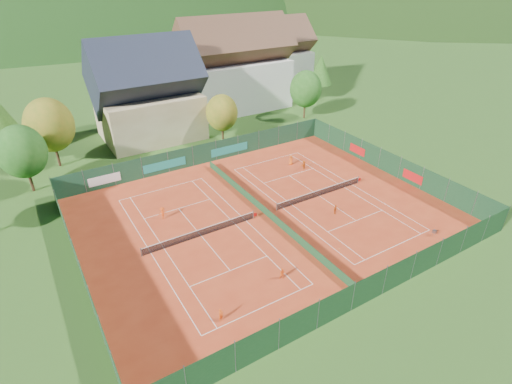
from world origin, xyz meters
The scene contains 31 objects.
ground centered at (0.00, 0.00, -0.02)m, with size 600.00×600.00×0.00m, color #285119.
clay_pad centered at (0.00, 0.00, 0.01)m, with size 40.00×32.00×0.01m, color #B5381A.
court_markings_left centered at (-8.00, 0.00, 0.01)m, with size 11.03×23.83×0.00m.
court_markings_right centered at (8.00, 0.00, 0.01)m, with size 11.03×23.83×0.00m.
tennis_net_left centered at (-7.85, 0.00, 0.51)m, with size 13.30×0.10×1.02m.
tennis_net_right centered at (8.15, 0.00, 0.51)m, with size 13.30×0.10×1.02m.
court_divider centered at (0.00, 0.00, 0.50)m, with size 0.03×28.80×1.00m.
fence_north centered at (-0.46, 15.99, 1.47)m, with size 40.00×0.10×3.00m.
fence_south centered at (0.00, -16.00, 1.50)m, with size 40.00×0.04×3.00m.
fence_west centered at (-20.00, 0.00, 1.50)m, with size 0.04×32.00×3.00m.
fence_east centered at (20.00, 0.05, 1.48)m, with size 0.09×32.00×3.00m.
chalet centered at (-3.00, 30.00, 6.62)m, with size 16.20×12.00×16.00m.
hotel_block_a centered at (16.00, 36.00, 7.38)m, with size 21.60×11.00×17.25m.
hotel_block_b centered at (30.00, 44.00, 6.62)m, with size 17.28×10.00×15.50m.
tree_west_front centered at (-22.00, 20.00, 5.39)m, with size 5.72×5.72×8.69m.
tree_west_mid centered at (-18.00, 26.00, 6.07)m, with size 6.44×6.44×9.78m.
tree_center centered at (6.00, 22.00, 4.72)m, with size 5.01×5.01×7.60m.
tree_east_front centered at (24.00, 24.00, 5.39)m, with size 5.72×5.72×8.69m.
tree_east_mid centered at (34.00, 32.00, 6.06)m, with size 5.04×5.04×9.00m.
tree_east_back centered at (26.00, 40.00, 6.74)m, with size 7.15×7.15×10.86m.
mountain_backdrop centered at (28.54, 233.48, -39.64)m, with size 820.00×530.00×242.00m.
ball_hopper centered at (12.96, -12.80, 0.56)m, with size 0.34×0.34×0.80m.
loose_ball_0 centered at (-11.70, -6.32, 0.03)m, with size 0.07×0.07×0.07m, color #CCD833.
loose_ball_1 centered at (2.94, -9.25, 0.03)m, with size 0.07×0.07×0.07m, color #CCD833.
loose_ball_2 centered at (1.18, 2.09, 0.03)m, with size 0.07×0.07×0.07m, color #CCD833.
player_left_near centered at (-11.48, -11.34, 0.63)m, with size 0.46×0.30×1.26m, color #E45314.
player_left_mid centered at (-4.47, -9.87, 0.60)m, with size 0.58×0.45×1.19m, color #F35815.
player_left_far centered at (-10.27, 5.29, 0.75)m, with size 0.97×0.56×1.51m, color #E94C14.
player_right_near centered at (6.93, -4.05, 0.59)m, with size 0.69×0.29×1.18m, color #D24F12.
player_right_far_a centered at (10.19, 9.10, 0.72)m, with size 0.70×0.45×1.43m, color #E45914.
player_right_far_b centered at (10.91, 7.02, 0.64)m, with size 1.19×0.38×1.29m, color orange.
Camera 1 is at (-20.97, -32.15, 25.02)m, focal length 28.00 mm.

